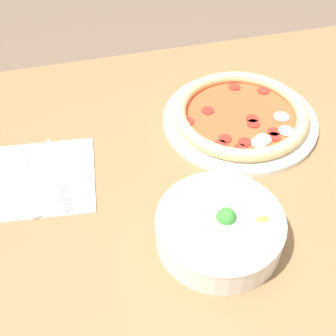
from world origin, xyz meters
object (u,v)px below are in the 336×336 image
(bowl, at_px, (220,228))
(fork, at_px, (58,173))
(knife, at_px, (28,176))
(pizza, at_px, (241,116))

(bowl, relative_size, fork, 1.08)
(bowl, bearing_deg, knife, -36.50)
(bowl, distance_m, knife, 0.37)
(pizza, distance_m, bowl, 0.31)
(bowl, bearing_deg, fork, -41.22)
(bowl, xyz_separation_m, fork, (0.25, -0.22, -0.03))
(fork, height_order, knife, same)
(pizza, height_order, fork, pizza)
(bowl, relative_size, knife, 1.09)
(pizza, distance_m, fork, 0.39)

